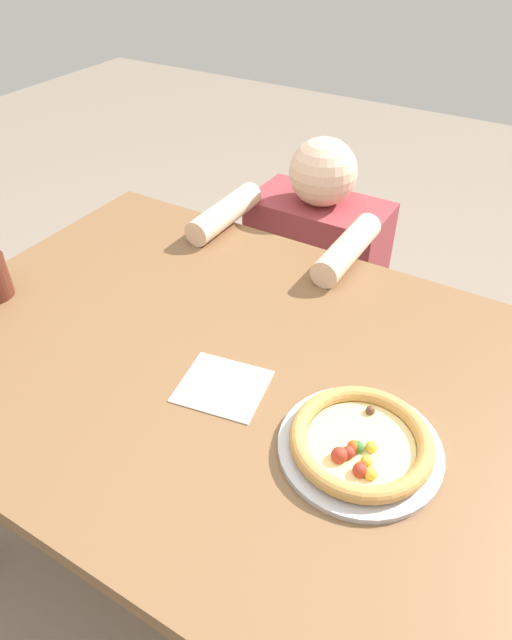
% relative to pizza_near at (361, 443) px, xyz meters
% --- Properties ---
extents(ground_plane, '(8.00, 8.00, 0.00)m').
position_rel_pizza_near_xyz_m(ground_plane, '(-0.33, 0.08, -0.77)').
color(ground_plane, gray).
extents(dining_table, '(1.34, 0.96, 0.75)m').
position_rel_pizza_near_xyz_m(dining_table, '(-0.33, 0.08, -0.12)').
color(dining_table, brown).
rests_on(dining_table, ground).
extents(pizza_near, '(0.28, 0.28, 0.04)m').
position_rel_pizza_near_xyz_m(pizza_near, '(0.00, 0.00, 0.00)').
color(pizza_near, '#B7B7BC').
rests_on(pizza_near, dining_table).
extents(paper_napkin, '(0.18, 0.17, 0.00)m').
position_rel_pizza_near_xyz_m(paper_napkin, '(-0.28, 0.01, -0.02)').
color(paper_napkin, white).
rests_on(paper_napkin, dining_table).
extents(diner_seated, '(0.44, 0.53, 0.96)m').
position_rel_pizza_near_xyz_m(diner_seated, '(-0.45, 0.76, -0.35)').
color(diner_seated, '#333847').
rests_on(diner_seated, ground).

